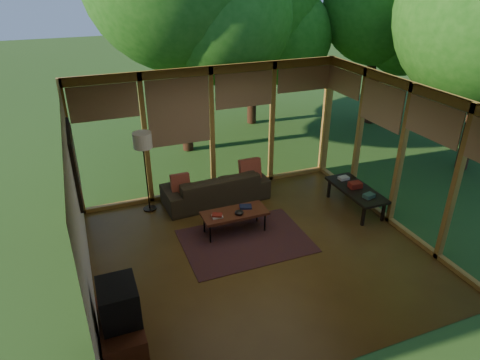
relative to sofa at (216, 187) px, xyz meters
name	(u,v)px	position (x,y,z in m)	size (l,w,h in m)	color
floor	(259,252)	(0.12, -2.00, -0.32)	(5.50, 5.50, 0.00)	brown
ceiling	(263,99)	(0.12, -2.00, 2.38)	(5.50, 5.50, 0.00)	white
wall_left	(79,215)	(-2.63, -2.00, 1.03)	(0.04, 5.00, 2.70)	beige
wall_front	(353,278)	(0.12, -4.50, 1.03)	(5.50, 0.04, 2.70)	beige
window_wall_back	(212,132)	(0.12, 0.50, 1.03)	(5.50, 0.12, 2.70)	#A57A33
window_wall_right	(400,157)	(2.87, -2.00, 1.03)	(0.12, 5.00, 2.70)	#A57A33
exterior_lawn	(364,93)	(8.12, 6.00, -0.33)	(40.00, 40.00, 0.00)	#2B531F
tree_ne	(251,9)	(2.66, 4.48, 3.04)	(3.88, 3.88, 5.30)	#3B2115
tree_far	(380,8)	(5.97, 3.05, 3.07)	(3.18, 3.18, 4.99)	#3B2115
rug	(246,241)	(0.02, -1.61, -0.31)	(2.23, 1.58, 0.01)	maroon
sofa	(216,187)	(0.00, 0.00, 0.00)	(2.17, 0.85, 0.63)	#332919
pillow_left	(180,183)	(-0.75, -0.05, 0.25)	(0.38, 0.13, 0.38)	maroon
pillow_right	(250,170)	(0.75, -0.05, 0.29)	(0.45, 0.15, 0.45)	maroon
ct_book_lower	(217,216)	(-0.41, -1.30, 0.12)	(0.19, 0.14, 0.03)	#BAB5A9
ct_book_upper	(217,215)	(-0.41, -1.30, 0.15)	(0.18, 0.13, 0.03)	maroon
ct_book_side	(246,207)	(0.19, -1.17, 0.13)	(0.22, 0.17, 0.03)	#151A31
ct_bowl	(239,212)	(-0.01, -1.35, 0.14)	(0.16, 0.16, 0.07)	black
media_cabinet	(123,337)	(-2.35, -3.37, -0.02)	(0.50, 1.00, 0.60)	#592818
television	(119,302)	(-2.33, -3.37, 0.53)	(0.45, 0.55, 0.50)	black
console_book_a	(369,196)	(2.52, -1.74, 0.18)	(0.21, 0.15, 0.08)	#2D5043
console_book_b	(355,185)	(2.52, -1.29, 0.19)	(0.25, 0.18, 0.11)	maroon
console_book_c	(344,178)	(2.52, -0.89, 0.17)	(0.21, 0.15, 0.06)	#BAB5A9
floor_lamp	(143,145)	(-1.37, 0.15, 1.09)	(0.36, 0.36, 1.65)	black
coffee_table	(235,214)	(-0.06, -1.25, 0.07)	(1.20, 0.50, 0.43)	#592818
side_console	(356,190)	(2.52, -1.34, 0.09)	(0.60, 1.40, 0.46)	black
wall_painting	(75,163)	(-2.60, -0.60, 1.23)	(0.06, 1.35, 1.15)	black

